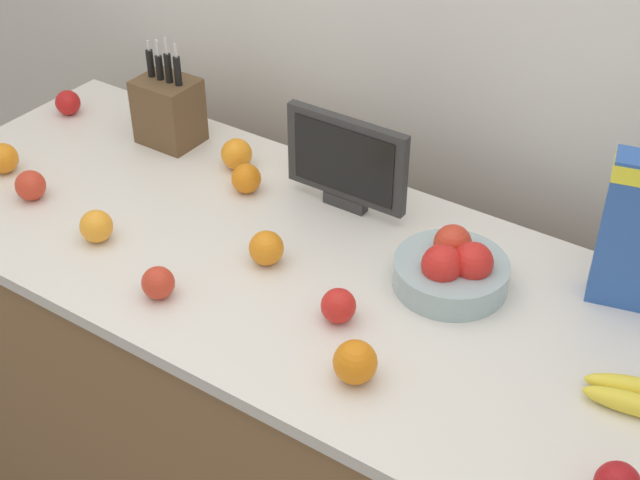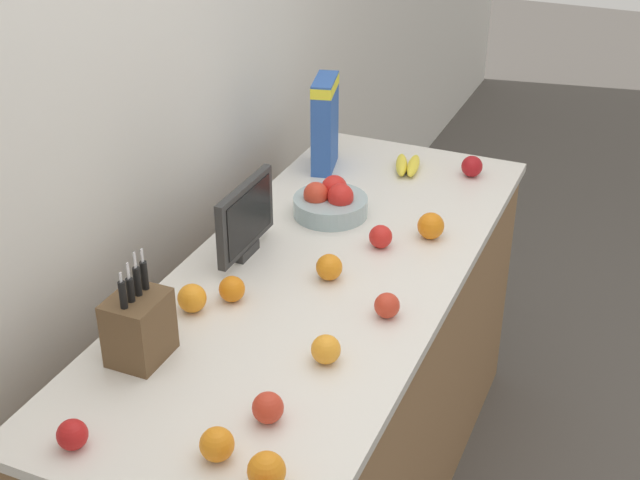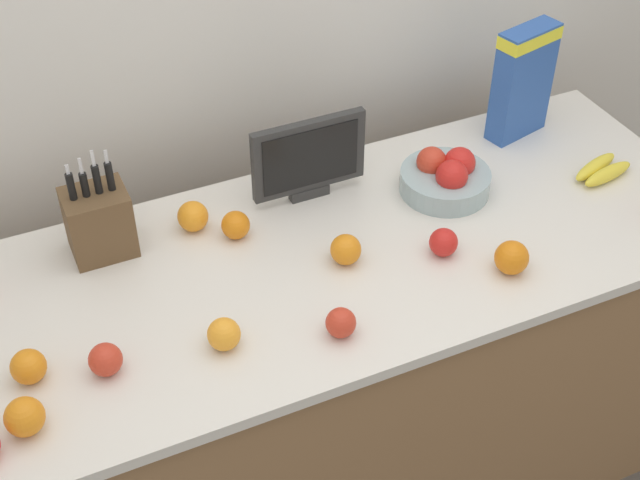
{
  "view_description": "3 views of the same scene",
  "coord_description": "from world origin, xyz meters",
  "px_view_note": "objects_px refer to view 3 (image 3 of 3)",
  "views": [
    {
      "loc": [
        0.91,
        -1.23,
        2.09
      ],
      "look_at": [
        0.06,
        0.04,
        0.97
      ],
      "focal_mm": 50.0,
      "sensor_mm": 36.0,
      "label": 1
    },
    {
      "loc": [
        -1.99,
        -0.86,
        2.25
      ],
      "look_at": [
        0.01,
        0.0,
        1.03
      ],
      "focal_mm": 50.0,
      "sensor_mm": 36.0,
      "label": 2
    },
    {
      "loc": [
        -0.74,
        -1.47,
        2.35
      ],
      "look_at": [
        -0.08,
        -0.02,
        1.01
      ],
      "focal_mm": 50.0,
      "sensor_mm": 36.0,
      "label": 3
    }
  ],
  "objects_px": {
    "orange_front_left": "(28,367)",
    "cereal_box": "(523,78)",
    "apple_leftmost": "(341,323)",
    "orange_back_center": "(193,216)",
    "orange_mid_right": "(224,334)",
    "orange_mid_left": "(25,417)",
    "small_monitor": "(309,158)",
    "orange_front_center": "(346,250)",
    "banana_bunch": "(602,170)",
    "apple_rightmost": "(105,360)",
    "apple_middle": "(443,242)",
    "orange_near_bowl": "(512,258)",
    "knife_block": "(99,221)",
    "fruit_bowl": "(446,177)",
    "orange_front_right": "(236,225)"
  },
  "relations": [
    {
      "from": "orange_near_bowl",
      "to": "banana_bunch",
      "type": "bearing_deg",
      "value": 26.61
    },
    {
      "from": "apple_rightmost",
      "to": "orange_mid_right",
      "type": "xyz_separation_m",
      "value": [
        0.25,
        -0.03,
        0.0
      ]
    },
    {
      "from": "fruit_bowl",
      "to": "orange_mid_right",
      "type": "distance_m",
      "value": 0.77
    },
    {
      "from": "knife_block",
      "to": "orange_front_left",
      "type": "relative_size",
      "value": 3.85
    },
    {
      "from": "cereal_box",
      "to": "fruit_bowl",
      "type": "xyz_separation_m",
      "value": [
        -0.33,
        -0.16,
        -0.13
      ]
    },
    {
      "from": "apple_rightmost",
      "to": "apple_middle",
      "type": "bearing_deg",
      "value": 2.56
    },
    {
      "from": "apple_leftmost",
      "to": "orange_front_right",
      "type": "height_order",
      "value": "orange_front_right"
    },
    {
      "from": "orange_mid_left",
      "to": "fruit_bowl",
      "type": "bearing_deg",
      "value": 16.54
    },
    {
      "from": "orange_front_right",
      "to": "cereal_box",
      "type": "bearing_deg",
      "value": 6.94
    },
    {
      "from": "small_monitor",
      "to": "fruit_bowl",
      "type": "bearing_deg",
      "value": -20.15
    },
    {
      "from": "cereal_box",
      "to": "apple_middle",
      "type": "height_order",
      "value": "cereal_box"
    },
    {
      "from": "apple_middle",
      "to": "banana_bunch",
      "type": "bearing_deg",
      "value": 10.18
    },
    {
      "from": "orange_mid_right",
      "to": "orange_mid_left",
      "type": "bearing_deg",
      "value": -173.08
    },
    {
      "from": "orange_front_right",
      "to": "orange_mid_left",
      "type": "xyz_separation_m",
      "value": [
        -0.58,
        -0.39,
        0.0
      ]
    },
    {
      "from": "apple_rightmost",
      "to": "orange_back_center",
      "type": "distance_m",
      "value": 0.49
    },
    {
      "from": "apple_rightmost",
      "to": "orange_front_left",
      "type": "bearing_deg",
      "value": 163.23
    },
    {
      "from": "fruit_bowl",
      "to": "orange_mid_left",
      "type": "bearing_deg",
      "value": -163.46
    },
    {
      "from": "small_monitor",
      "to": "fruit_bowl",
      "type": "height_order",
      "value": "small_monitor"
    },
    {
      "from": "banana_bunch",
      "to": "orange_mid_left",
      "type": "bearing_deg",
      "value": -171.93
    },
    {
      "from": "small_monitor",
      "to": "orange_front_right",
      "type": "height_order",
      "value": "small_monitor"
    },
    {
      "from": "knife_block",
      "to": "apple_rightmost",
      "type": "relative_size",
      "value": 4.02
    },
    {
      "from": "apple_middle",
      "to": "orange_back_center",
      "type": "bearing_deg",
      "value": 146.69
    },
    {
      "from": "knife_block",
      "to": "orange_front_left",
      "type": "xyz_separation_m",
      "value": [
        -0.24,
        -0.34,
        -0.05
      ]
    },
    {
      "from": "knife_block",
      "to": "orange_mid_left",
      "type": "xyz_separation_m",
      "value": [
        -0.27,
        -0.47,
        -0.05
      ]
    },
    {
      "from": "orange_front_right",
      "to": "apple_rightmost",
      "type": "bearing_deg",
      "value": -142.7
    },
    {
      "from": "small_monitor",
      "to": "orange_front_center",
      "type": "distance_m",
      "value": 0.29
    },
    {
      "from": "apple_rightmost",
      "to": "orange_mid_right",
      "type": "height_order",
      "value": "orange_mid_right"
    },
    {
      "from": "fruit_bowl",
      "to": "orange_front_left",
      "type": "distance_m",
      "value": 1.14
    },
    {
      "from": "apple_middle",
      "to": "orange_front_right",
      "type": "relative_size",
      "value": 0.98
    },
    {
      "from": "orange_mid_left",
      "to": "orange_front_center",
      "type": "bearing_deg",
      "value": 13.83
    },
    {
      "from": "apple_leftmost",
      "to": "orange_front_right",
      "type": "distance_m",
      "value": 0.42
    },
    {
      "from": "apple_leftmost",
      "to": "orange_back_center",
      "type": "bearing_deg",
      "value": 110.24
    },
    {
      "from": "fruit_bowl",
      "to": "orange_front_center",
      "type": "height_order",
      "value": "fruit_bowl"
    },
    {
      "from": "apple_middle",
      "to": "orange_mid_left",
      "type": "bearing_deg",
      "value": -173.08
    },
    {
      "from": "fruit_bowl",
      "to": "apple_leftmost",
      "type": "distance_m",
      "value": 0.6
    },
    {
      "from": "apple_middle",
      "to": "orange_front_center",
      "type": "bearing_deg",
      "value": 162.7
    },
    {
      "from": "orange_front_right",
      "to": "orange_front_left",
      "type": "height_order",
      "value": "orange_front_left"
    },
    {
      "from": "orange_back_center",
      "to": "knife_block",
      "type": "bearing_deg",
      "value": 177.14
    },
    {
      "from": "knife_block",
      "to": "orange_mid_right",
      "type": "relative_size",
      "value": 3.94
    },
    {
      "from": "banana_bunch",
      "to": "orange_mid_left",
      "type": "height_order",
      "value": "orange_mid_left"
    },
    {
      "from": "cereal_box",
      "to": "banana_bunch",
      "type": "distance_m",
      "value": 0.33
    },
    {
      "from": "banana_bunch",
      "to": "orange_mid_left",
      "type": "xyz_separation_m",
      "value": [
        -1.56,
        -0.22,
        0.02
      ]
    },
    {
      "from": "banana_bunch",
      "to": "orange_back_center",
      "type": "height_order",
      "value": "orange_back_center"
    },
    {
      "from": "banana_bunch",
      "to": "apple_middle",
      "type": "relative_size",
      "value": 2.65
    },
    {
      "from": "apple_middle",
      "to": "orange_near_bowl",
      "type": "xyz_separation_m",
      "value": [
        0.11,
        -0.12,
        0.01
      ]
    },
    {
      "from": "orange_front_left",
      "to": "cereal_box",
      "type": "bearing_deg",
      "value": 14.34
    },
    {
      "from": "small_monitor",
      "to": "orange_mid_left",
      "type": "xyz_separation_m",
      "value": [
        -0.81,
        -0.46,
        -0.08
      ]
    },
    {
      "from": "orange_mid_left",
      "to": "orange_front_left",
      "type": "bearing_deg",
      "value": 76.78
    },
    {
      "from": "banana_bunch",
      "to": "orange_front_left",
      "type": "relative_size",
      "value": 2.48
    },
    {
      "from": "orange_front_left",
      "to": "orange_near_bowl",
      "type": "bearing_deg",
      "value": -6.66
    }
  ]
}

